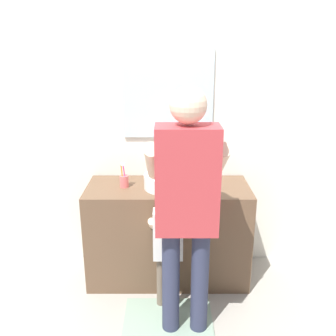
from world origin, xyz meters
name	(u,v)px	position (x,y,z in m)	size (l,w,h in m)	color
ground_plane	(168,296)	(0.00, 0.00, 0.00)	(14.00, 14.00, 0.00)	#9E998E
back_wall	(168,115)	(0.00, 0.62, 1.35)	(4.40, 0.10, 2.70)	silver
vanity_cabinet	(168,232)	(0.00, 0.30, 0.41)	(1.32, 0.54, 0.82)	brown
sink_basin	(168,181)	(0.00, 0.28, 0.88)	(0.38, 0.38, 0.11)	white
faucet	(168,169)	(0.00, 0.51, 0.91)	(0.18, 0.14, 0.18)	#B7BABF
toothbrush_cup	(124,181)	(-0.35, 0.29, 0.88)	(0.07, 0.07, 0.21)	#D86666
soap_bottle	(213,176)	(0.37, 0.35, 0.89)	(0.06, 0.06, 0.16)	#B27FC6
bath_mat	(168,317)	(0.00, -0.25, 0.01)	(0.64, 0.40, 0.02)	gray
child_toddler	(168,241)	(0.00, -0.10, 0.56)	(0.29, 0.29, 0.93)	#6B5B4C
adult_parent	(187,195)	(0.12, -0.34, 1.01)	(0.52, 0.55, 1.69)	#2D334C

